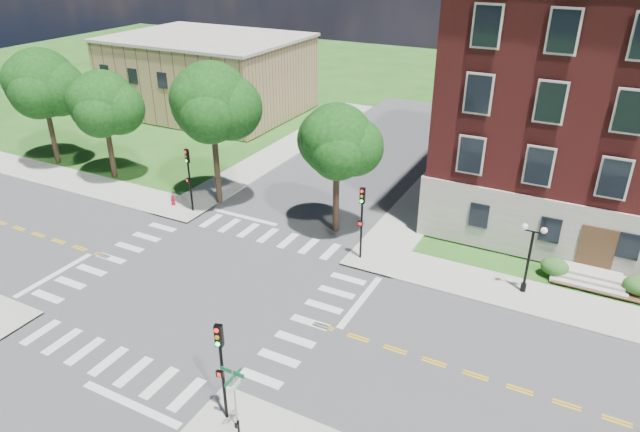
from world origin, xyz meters
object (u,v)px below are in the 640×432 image
at_px(street_sign_pole, 234,388).
at_px(traffic_signal_ne, 362,214).
at_px(traffic_signal_se, 221,360).
at_px(twin_lamp_west, 529,255).
at_px(fire_hydrant, 173,201).
at_px(traffic_signal_nw, 189,172).
at_px(push_button_post, 238,431).

bearing_deg(street_sign_pole, traffic_signal_ne, 94.25).
xyz_separation_m(traffic_signal_se, street_sign_pole, (0.78, -0.30, -0.88)).
xyz_separation_m(twin_lamp_west, street_sign_pole, (-8.70, -15.96, -0.21)).
height_order(street_sign_pole, fire_hydrant, street_sign_pole).
bearing_deg(fire_hydrant, traffic_signal_nw, -3.71).
distance_m(street_sign_pole, push_button_post, 1.71).
xyz_separation_m(traffic_signal_ne, push_button_post, (1.64, -15.70, -2.39)).
relative_size(traffic_signal_se, traffic_signal_ne, 1.00).
distance_m(traffic_signal_ne, push_button_post, 15.97).
bearing_deg(traffic_signal_se, traffic_signal_nw, 132.70).
bearing_deg(traffic_signal_ne, traffic_signal_se, -88.66).
bearing_deg(street_sign_pole, push_button_post, -49.83).
bearing_deg(traffic_signal_nw, traffic_signal_se, -47.30).
height_order(traffic_signal_se, push_button_post, traffic_signal_se).
bearing_deg(twin_lamp_west, traffic_signal_nw, -179.07).
height_order(traffic_signal_se, traffic_signal_nw, same).
bearing_deg(fire_hydrant, traffic_signal_se, -43.82).
relative_size(traffic_signal_nw, fire_hydrant, 6.40).
height_order(twin_lamp_west, push_button_post, twin_lamp_west).
distance_m(traffic_signal_nw, twin_lamp_west, 23.58).
distance_m(traffic_signal_nw, push_button_post, 22.46).
distance_m(traffic_signal_nw, street_sign_pole, 21.55).
relative_size(traffic_signal_se, twin_lamp_west, 1.13).
bearing_deg(traffic_signal_nw, street_sign_pole, -46.32).
xyz_separation_m(push_button_post, fire_hydrant, (-17.34, 16.31, -0.33)).
height_order(traffic_signal_ne, twin_lamp_west, traffic_signal_ne).
relative_size(street_sign_pole, fire_hydrant, 4.13).
distance_m(traffic_signal_se, street_sign_pole, 1.21).
height_order(traffic_signal_se, twin_lamp_west, traffic_signal_se).
distance_m(push_button_post, fire_hydrant, 23.81).
xyz_separation_m(traffic_signal_ne, street_sign_pole, (1.12, -15.09, -0.88)).
bearing_deg(street_sign_pole, traffic_signal_se, 158.92).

